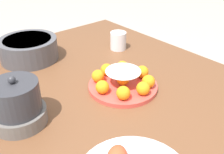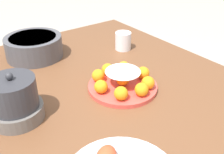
{
  "view_description": "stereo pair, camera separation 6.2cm",
  "coord_description": "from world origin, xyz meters",
  "views": [
    {
      "loc": [
        -0.71,
        0.55,
        1.3
      ],
      "look_at": [
        -0.04,
        -0.02,
        0.78
      ],
      "focal_mm": 42.0,
      "sensor_mm": 36.0,
      "label": 1
    },
    {
      "loc": [
        -0.75,
        0.5,
        1.3
      ],
      "look_at": [
        -0.04,
        -0.02,
        0.78
      ],
      "focal_mm": 42.0,
      "sensor_mm": 36.0,
      "label": 2
    }
  ],
  "objects": [
    {
      "name": "dining_table",
      "position": [
        0.0,
        0.0,
        0.65
      ],
      "size": [
        1.25,
        1.06,
        0.74
      ],
      "color": "brown",
      "rests_on": "ground_plane"
    },
    {
      "name": "cup_near",
      "position": [
        0.21,
        -0.28,
        0.79
      ],
      "size": [
        0.08,
        0.08,
        0.09
      ],
      "color": "white",
      "rests_on": "dining_table"
    },
    {
      "name": "cake_plate",
      "position": [
        -0.08,
        -0.04,
        0.77
      ],
      "size": [
        0.27,
        0.27,
        0.08
      ],
      "color": "#E04C42",
      "rests_on": "dining_table"
    },
    {
      "name": "warming_pot",
      "position": [
        -0.02,
        0.35,
        0.81
      ],
      "size": [
        0.17,
        0.17,
        0.17
      ],
      "color": "#66605B",
      "rests_on": "dining_table"
    },
    {
      "name": "serving_bowl",
      "position": [
        0.4,
        0.12,
        0.8
      ],
      "size": [
        0.27,
        0.27,
        0.1
      ],
      "color": "#4C4C51",
      "rests_on": "dining_table"
    }
  ]
}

